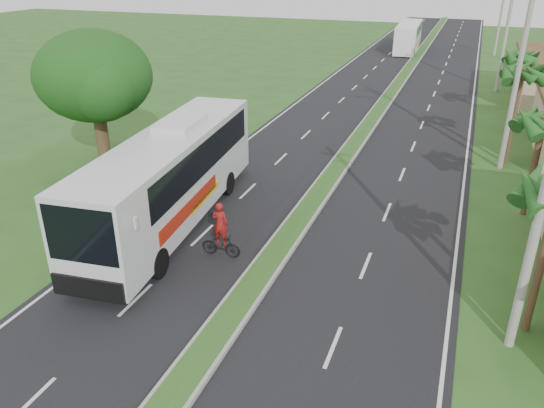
% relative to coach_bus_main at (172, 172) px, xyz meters
% --- Properties ---
extents(ground, '(180.00, 180.00, 0.00)m').
position_rel_coach_bus_main_xyz_m(ground, '(5.21, -5.74, -2.38)').
color(ground, '#29501D').
rests_on(ground, ground).
extents(road_asphalt, '(14.00, 160.00, 0.02)m').
position_rel_coach_bus_main_xyz_m(road_asphalt, '(5.21, 14.26, -2.37)').
color(road_asphalt, black).
rests_on(road_asphalt, ground).
extents(median_strip, '(1.20, 160.00, 0.18)m').
position_rel_coach_bus_main_xyz_m(median_strip, '(5.21, 14.26, -2.28)').
color(median_strip, gray).
rests_on(median_strip, ground).
extents(lane_edge_left, '(0.12, 160.00, 0.01)m').
position_rel_coach_bus_main_xyz_m(lane_edge_left, '(-1.49, 14.26, -2.38)').
color(lane_edge_left, silver).
rests_on(lane_edge_left, ground).
extents(lane_edge_right, '(0.12, 160.00, 0.01)m').
position_rel_coach_bus_main_xyz_m(lane_edge_right, '(11.91, 14.26, -2.38)').
color(lane_edge_right, silver).
rests_on(lane_edge_right, ground).
extents(palm_verge_b, '(2.40, 2.40, 5.05)m').
position_rel_coach_bus_main_xyz_m(palm_verge_b, '(14.61, 6.26, 1.98)').
color(palm_verge_b, '#473321').
rests_on(palm_verge_b, ground).
extents(palm_verge_c, '(2.40, 2.40, 5.85)m').
position_rel_coach_bus_main_xyz_m(palm_verge_c, '(14.01, 13.26, 2.74)').
color(palm_verge_c, '#473321').
rests_on(palm_verge_c, ground).
extents(palm_verge_d, '(2.40, 2.40, 5.25)m').
position_rel_coach_bus_main_xyz_m(palm_verge_d, '(14.51, 22.26, 2.17)').
color(palm_verge_d, '#473321').
rests_on(palm_verge_d, ground).
extents(shade_tree, '(6.30, 6.00, 7.54)m').
position_rel_coach_bus_main_xyz_m(shade_tree, '(-6.91, 4.28, 2.65)').
color(shade_tree, '#473321').
rests_on(shade_tree, ground).
extents(utility_pole_b, '(3.20, 0.28, 12.00)m').
position_rel_coach_bus_main_xyz_m(utility_pole_b, '(13.68, 12.26, 3.88)').
color(utility_pole_b, gray).
rests_on(utility_pole_b, ground).
extents(utility_pole_c, '(1.60, 0.28, 11.00)m').
position_rel_coach_bus_main_xyz_m(utility_pole_c, '(13.71, 32.26, 3.29)').
color(utility_pole_c, gray).
rests_on(utility_pole_c, ground).
extents(utility_pole_d, '(1.60, 0.28, 10.50)m').
position_rel_coach_bus_main_xyz_m(utility_pole_d, '(13.71, 52.26, 3.04)').
color(utility_pole_d, gray).
rests_on(utility_pole_d, ground).
extents(coach_bus_main, '(4.11, 13.59, 4.33)m').
position_rel_coach_bus_main_xyz_m(coach_bus_main, '(0.00, 0.00, 0.00)').
color(coach_bus_main, silver).
rests_on(coach_bus_main, ground).
extents(coach_bus_far, '(2.97, 11.49, 3.32)m').
position_rel_coach_bus_main_xyz_m(coach_bus_far, '(3.40, 52.24, -0.50)').
color(coach_bus_far, white).
rests_on(coach_bus_far, ground).
extents(motorcyclist, '(1.62, 0.51, 2.33)m').
position_rel_coach_bus_main_xyz_m(motorcyclist, '(3.21, -2.00, -1.50)').
color(motorcyclist, black).
rests_on(motorcyclist, ground).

